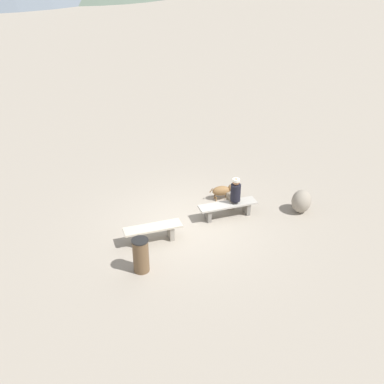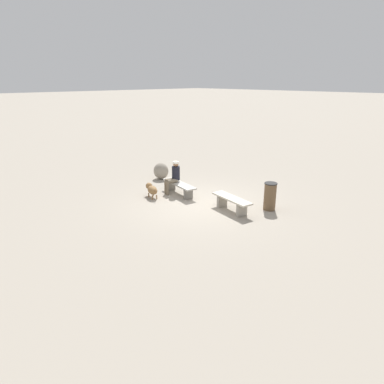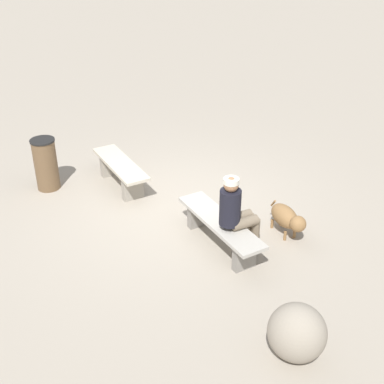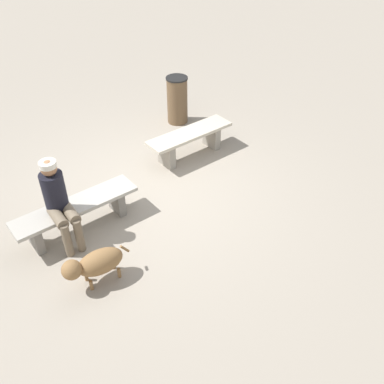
% 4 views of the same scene
% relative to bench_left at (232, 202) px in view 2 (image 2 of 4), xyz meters
% --- Properties ---
extents(ground, '(210.00, 210.00, 0.06)m').
position_rel_bench_left_xyz_m(ground, '(1.23, 0.25, -0.35)').
color(ground, '#9E9384').
extents(bench_left, '(1.63, 0.70, 0.47)m').
position_rel_bench_left_xyz_m(bench_left, '(0.00, 0.00, 0.00)').
color(bench_left, gray).
rests_on(bench_left, ground).
extents(bench_right, '(1.79, 0.73, 0.44)m').
position_rel_bench_left_xyz_m(bench_right, '(2.46, 0.09, -0.01)').
color(bench_right, gray).
rests_on(bench_right, ground).
extents(seated_person, '(0.40, 0.61, 1.23)m').
position_rel_bench_left_xyz_m(seated_person, '(2.71, 0.14, 0.38)').
color(seated_person, black).
rests_on(seated_person, ground).
extents(dog, '(0.83, 0.46, 0.48)m').
position_rel_bench_left_xyz_m(dog, '(2.91, 1.04, -0.02)').
color(dog, olive).
rests_on(dog, ground).
extents(trash_bin, '(0.42, 0.42, 0.92)m').
position_rel_bench_left_xyz_m(trash_bin, '(-0.78, -1.01, 0.14)').
color(trash_bin, brown).
rests_on(trash_bin, ground).
extents(boulder, '(0.85, 0.82, 0.71)m').
position_rel_bench_left_xyz_m(boulder, '(4.55, -0.73, 0.03)').
color(boulder, gray).
rests_on(boulder, ground).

